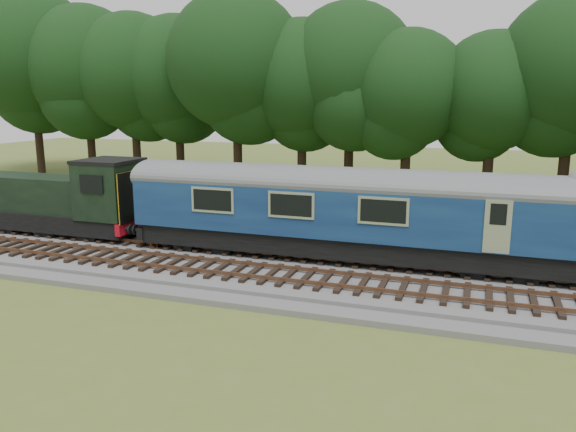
% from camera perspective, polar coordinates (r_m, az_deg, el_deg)
% --- Properties ---
extents(ground, '(120.00, 120.00, 0.00)m').
position_cam_1_polar(ground, '(23.42, -5.19, -5.18)').
color(ground, '#536224').
rests_on(ground, ground).
extents(ballast, '(70.00, 7.00, 0.35)m').
position_cam_1_polar(ballast, '(23.37, -5.19, -4.77)').
color(ballast, '#4C4C4F').
rests_on(ballast, ground).
extents(track_north, '(67.20, 2.40, 0.21)m').
position_cam_1_polar(track_north, '(24.53, -3.87, -3.35)').
color(track_north, black).
rests_on(track_north, ballast).
extents(track_south, '(67.20, 2.40, 0.21)m').
position_cam_1_polar(track_south, '(21.91, -6.91, -5.29)').
color(track_south, black).
rests_on(track_south, ballast).
extents(fence, '(64.00, 0.12, 1.00)m').
position_cam_1_polar(fence, '(27.43, -1.36, -2.57)').
color(fence, '#6B6054').
rests_on(fence, ground).
extents(tree_line, '(70.00, 8.00, 18.00)m').
position_cam_1_polar(tree_line, '(43.93, 6.57, 2.87)').
color(tree_line, black).
rests_on(tree_line, ground).
extents(dmu_railcar, '(18.05, 2.86, 3.88)m').
position_cam_1_polar(dmu_railcar, '(22.78, 5.77, 1.08)').
color(dmu_railcar, black).
rests_on(dmu_railcar, ground).
extents(shunter_loco, '(8.91, 2.60, 3.38)m').
position_cam_1_polar(shunter_loco, '(29.31, -21.81, 1.46)').
color(shunter_loco, black).
rests_on(shunter_loco, ground).
extents(worker, '(0.67, 0.52, 1.62)m').
position_cam_1_polar(worker, '(25.43, -13.55, -1.39)').
color(worker, orange).
rests_on(worker, ballast).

